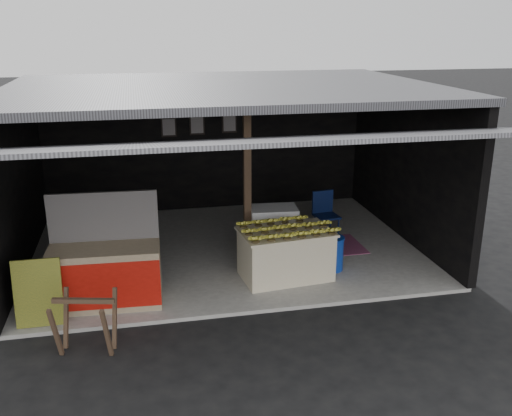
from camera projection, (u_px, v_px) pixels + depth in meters
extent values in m
plane|color=black|center=(253.00, 314.00, 8.24)|extent=(80.00, 80.00, 0.00)
cube|color=gray|center=(225.00, 249.00, 10.56)|extent=(7.00, 5.00, 0.06)
cube|color=black|center=(206.00, 143.00, 12.42)|extent=(7.00, 0.15, 2.90)
cube|color=black|center=(15.00, 182.00, 9.41)|extent=(0.15, 5.00, 2.90)
cube|color=black|center=(407.00, 162.00, 10.79)|extent=(0.15, 5.00, 2.90)
cube|color=#232326|center=(223.00, 88.00, 9.65)|extent=(7.20, 5.20, 0.12)
cube|color=#232326|center=(269.00, 141.00, 6.51)|extent=(7.40, 2.47, 0.48)
cube|color=#4C3526|center=(247.00, 180.00, 9.61)|extent=(0.12, 0.12, 2.85)
cube|color=beige|center=(286.00, 255.00, 9.20)|extent=(1.48, 0.98, 0.76)
cube|color=beige|center=(286.00, 232.00, 9.08)|extent=(1.55, 1.05, 0.04)
cube|color=white|center=(274.00, 232.00, 10.03)|extent=(0.86, 0.61, 0.90)
cube|color=navy|center=(277.00, 235.00, 9.76)|extent=(0.63, 0.07, 0.27)
cube|color=#B21414|center=(277.00, 252.00, 9.85)|extent=(0.41, 0.05, 0.09)
cube|color=#998466|center=(106.00, 276.00, 8.31)|extent=(1.62, 0.78, 0.89)
cube|color=#B0130B|center=(105.00, 286.00, 7.98)|extent=(1.58, 0.10, 0.69)
cube|color=white|center=(105.00, 287.00, 7.97)|extent=(0.54, 0.04, 0.18)
cube|color=navy|center=(102.00, 217.00, 8.33)|extent=(1.58, 0.13, 0.74)
cube|color=black|center=(38.00, 293.00, 7.72)|extent=(0.63, 0.18, 0.94)
cube|color=#4C3526|center=(56.00, 333.00, 7.00)|extent=(0.11, 0.30, 0.77)
cube|color=#4C3526|center=(107.00, 333.00, 6.99)|extent=(0.11, 0.30, 0.77)
cube|color=#4C3526|center=(66.00, 318.00, 7.36)|extent=(0.11, 0.30, 0.77)
cube|color=#4C3526|center=(115.00, 318.00, 7.35)|extent=(0.11, 0.30, 0.77)
cube|color=#4C3526|center=(83.00, 301.00, 7.07)|extent=(0.78, 0.24, 0.06)
cylinder|color=#0D3199|center=(332.00, 254.00, 9.52)|extent=(0.37, 0.37, 0.55)
cylinder|color=#0B163E|center=(322.00, 231.00, 10.71)|extent=(0.03, 0.03, 0.45)
cylinder|color=#0B163E|center=(338.00, 229.00, 10.82)|extent=(0.03, 0.03, 0.45)
cylinder|color=#0B163E|center=(314.00, 225.00, 11.02)|extent=(0.03, 0.03, 0.45)
cylinder|color=#0B163E|center=(330.00, 223.00, 11.13)|extent=(0.03, 0.03, 0.45)
cube|color=#0B163E|center=(327.00, 216.00, 10.85)|extent=(0.48, 0.48, 0.04)
cube|color=#0B163E|center=(323.00, 202.00, 10.95)|extent=(0.43, 0.09, 0.46)
cube|color=#801C63|center=(322.00, 247.00, 10.56)|extent=(1.51, 1.02, 0.01)
cube|color=black|center=(169.00, 127.00, 12.05)|extent=(0.32, 0.03, 0.42)
cube|color=#4C4C59|center=(169.00, 127.00, 12.03)|extent=(0.26, 0.02, 0.34)
cube|color=black|center=(197.00, 125.00, 12.16)|extent=(0.32, 0.03, 0.42)
cube|color=#4C4C59|center=(197.00, 125.00, 12.14)|extent=(0.26, 0.02, 0.34)
cube|color=black|center=(229.00, 123.00, 12.29)|extent=(0.32, 0.03, 0.42)
cube|color=#4C4C59|center=(230.00, 123.00, 12.27)|extent=(0.26, 0.02, 0.34)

